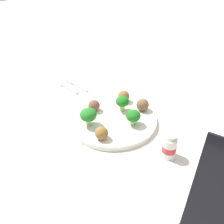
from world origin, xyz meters
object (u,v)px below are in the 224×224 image
object	(u,v)px
meatball_front_left	(94,106)
napkin	(72,87)
broccoli_floret_near_rim	(88,115)
meatball_far_rim	(102,133)
broccoli_floret_mid_right	(122,102)
meatball_back_left	(124,96)
meatball_center	(143,105)
knife	(75,84)
yogurt_bottle	(169,147)
plate	(112,119)
broccoli_floret_back_right	(133,116)
fork	(67,87)

from	to	relation	value
meatball_front_left	napkin	distance (m)	0.21
broccoli_floret_near_rim	meatball_far_rim	size ratio (longest dim) A/B	1.51
broccoli_floret_mid_right	meatball_back_left	xyz separation A→B (m)	(0.04, -0.04, -0.01)
meatball_center	knife	world-z (taller)	meatball_center
broccoli_floret_mid_right	meatball_back_left	world-z (taller)	broccoli_floret_mid_right
knife	yogurt_bottle	bearing A→B (deg)	175.77
broccoli_floret_near_rim	meatball_back_left	bearing A→B (deg)	-80.45
broccoli_floret_near_rim	meatball_front_left	distance (m)	0.08
yogurt_bottle	plate	bearing A→B (deg)	2.87
plate	broccoli_floret_back_right	world-z (taller)	broccoli_floret_back_right
broccoli_floret_near_rim	yogurt_bottle	xyz separation A→B (m)	(-0.23, -0.09, -0.02)
broccoli_floret_near_rim	napkin	size ratio (longest dim) A/B	0.33
napkin	broccoli_floret_mid_right	bearing A→B (deg)	-175.44
meatball_center	yogurt_bottle	world-z (taller)	yogurt_bottle
meatball_front_left	fork	distance (m)	0.21
meatball_far_rim	meatball_center	world-z (taller)	meatball_center
meatball_center	napkin	distance (m)	0.31
plate	meatball_back_left	bearing A→B (deg)	-63.82
meatball_back_left	fork	xyz separation A→B (m)	(0.23, 0.08, -0.03)
meatball_front_left	knife	xyz separation A→B (m)	(0.21, -0.07, -0.03)
meatball_front_left	napkin	xyz separation A→B (m)	(0.20, -0.05, -0.03)
broccoli_floret_mid_right	knife	distance (m)	0.27
broccoli_floret_mid_right	meatball_far_rim	bearing A→B (deg)	115.00
yogurt_bottle	meatball_far_rim	bearing A→B (deg)	32.32
yogurt_bottle	broccoli_floret_near_rim	bearing A→B (deg)	20.92
meatball_far_rim	meatball_front_left	xyz separation A→B (m)	(0.12, -0.07, -0.00)
plate	meatball_center	size ratio (longest dim) A/B	6.95
broccoli_floret_near_rim	yogurt_bottle	bearing A→B (deg)	-159.08
broccoli_floret_back_right	meatball_front_left	distance (m)	0.14
plate	meatball_front_left	bearing A→B (deg)	15.06
fork	yogurt_bottle	xyz separation A→B (m)	(-0.49, 0.00, 0.02)
broccoli_floret_mid_right	meatball_center	bearing A→B (deg)	-129.12
plate	napkin	xyz separation A→B (m)	(0.27, -0.03, -0.01)
broccoli_floret_back_right	yogurt_bottle	xyz separation A→B (m)	(-0.15, 0.01, -0.01)
meatball_far_rim	broccoli_floret_back_right	bearing A→B (deg)	-95.36
napkin	yogurt_bottle	bearing A→B (deg)	177.80
broccoli_floret_mid_right	meatball_center	size ratio (longest dim) A/B	1.29
broccoli_floret_back_right	broccoli_floret_near_rim	xyz separation A→B (m)	(0.08, 0.10, 0.01)
broccoli_floret_back_right	meatball_far_rim	bearing A→B (deg)	84.64
plate	knife	world-z (taller)	plate
broccoli_floret_mid_right	meatball_back_left	size ratio (longest dim) A/B	1.30
plate	meatball_front_left	size ratio (longest dim) A/B	7.49
broccoli_floret_back_right	yogurt_bottle	distance (m)	0.15
meatball_far_rim	knife	xyz separation A→B (m)	(0.33, -0.14, -0.03)
meatball_far_rim	napkin	distance (m)	0.35
plate	broccoli_floret_back_right	distance (m)	0.08
meatball_back_left	fork	size ratio (longest dim) A/B	0.33
plate	fork	distance (m)	0.28
broccoli_floret_near_rim	napkin	distance (m)	0.28
meatball_far_rim	knife	size ratio (longest dim) A/B	0.26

